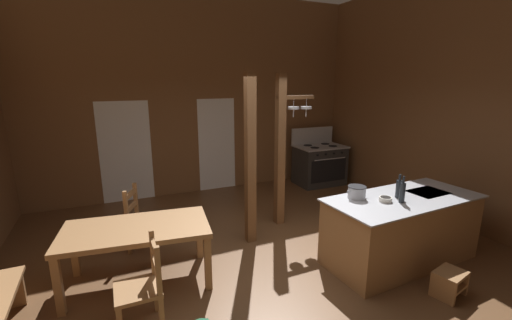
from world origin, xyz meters
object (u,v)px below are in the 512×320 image
kitchen_island (401,229)px  mixing_bowl_on_counter (385,199)px  bottle_tall_on_counter (402,192)px  stockpot_on_counter (357,192)px  step_stool (449,281)px  bottle_short_on_counter (399,188)px  ladderback_chair_near_window (142,219)px  ladderback_chair_by_post (143,286)px  dining_table (137,234)px  stove_range (319,164)px

kitchen_island → mixing_bowl_on_counter: mixing_bowl_on_counter is taller
kitchen_island → bottle_tall_on_counter: bottle_tall_on_counter is taller
stockpot_on_counter → bottle_tall_on_counter: 0.56m
step_stool → bottle_tall_on_counter: size_ratio=1.19×
mixing_bowl_on_counter → bottle_tall_on_counter: bottle_tall_on_counter is taller
mixing_bowl_on_counter → bottle_short_on_counter: bearing=9.0°
kitchen_island → mixing_bowl_on_counter: size_ratio=13.62×
mixing_bowl_on_counter → ladderback_chair_near_window: bearing=147.3°
mixing_bowl_on_counter → bottle_tall_on_counter: 0.22m
step_stool → mixing_bowl_on_counter: 1.16m
ladderback_chair_near_window → mixing_bowl_on_counter: mixing_bowl_on_counter is taller
ladderback_chair_near_window → mixing_bowl_on_counter: size_ratio=5.87×
kitchen_island → ladderback_chair_near_window: 3.69m
step_stool → ladderback_chair_by_post: ladderback_chair_by_post is taller
dining_table → ladderback_chair_by_post: size_ratio=1.89×
kitchen_island → ladderback_chair_near_window: bearing=150.4°
stove_range → mixing_bowl_on_counter: stove_range is taller
dining_table → mixing_bowl_on_counter: bearing=-17.3°
step_stool → ladderback_chair_by_post: size_ratio=0.44×
step_stool → stockpot_on_counter: (-0.52, 1.07, 0.83)m
bottle_tall_on_counter → bottle_short_on_counter: (0.10, 0.15, -0.01)m
stove_range → mixing_bowl_on_counter: bearing=-111.6°
kitchen_island → stockpot_on_counter: stockpot_on_counter is taller
stove_range → dining_table: bearing=-150.2°
stockpot_on_counter → bottle_short_on_counter: 0.56m
kitchen_island → step_stool: kitchen_island is taller
step_stool → ladderback_chair_by_post: 3.42m
dining_table → bottle_tall_on_counter: (3.15, -1.04, 0.41)m
dining_table → ladderback_chair_near_window: (0.13, 0.91, -0.20)m
ladderback_chair_near_window → stockpot_on_counter: stockpot_on_counter is taller
ladderback_chair_by_post → mixing_bowl_on_counter: (3.02, -0.11, 0.50)m
stove_range → bottle_short_on_counter: 3.60m
ladderback_chair_near_window → mixing_bowl_on_counter: bearing=-32.7°
step_stool → dining_table: (-3.26, 1.75, 0.47)m
kitchen_island → bottle_short_on_counter: bottle_short_on_counter is taller
stove_range → ladderback_chair_near_window: size_ratio=1.39×
kitchen_island → dining_table: size_ratio=1.22×
ladderback_chair_near_window → ladderback_chair_by_post: same height
kitchen_island → dining_table: 3.47m
mixing_bowl_on_counter → ladderback_chair_by_post: bearing=177.9°
ladderback_chair_by_post → bottle_tall_on_counter: bottle_tall_on_counter is taller
kitchen_island → stove_range: stove_range is taller
ladderback_chair_near_window → ladderback_chair_by_post: (-0.16, -1.73, 0.00)m
bottle_tall_on_counter → stockpot_on_counter: bearing=138.8°
ladderback_chair_near_window → stockpot_on_counter: (2.60, -1.59, 0.56)m
step_stool → bottle_tall_on_counter: 1.14m
bottle_tall_on_counter → step_stool: bearing=-81.3°
stove_range → step_stool: bearing=-104.4°
stove_range → kitchen_island: bearing=-106.4°
dining_table → stockpot_on_counter: (2.73, -0.68, 0.36)m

